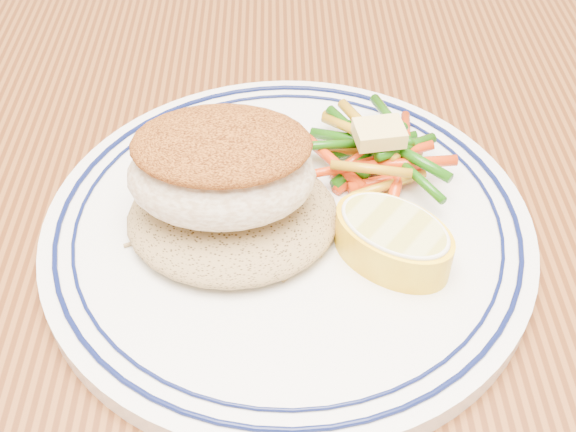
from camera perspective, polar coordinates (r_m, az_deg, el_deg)
The scene contains 7 objects.
dining_table at distance 0.50m, azimuth 0.30°, elevation -10.77°, with size 1.50×0.90×0.75m.
plate at distance 0.43m, azimuth 0.00°, elevation -0.98°, with size 0.29×0.29×0.02m.
rice_pilaf at distance 0.42m, azimuth -4.38°, elevation 0.29°, with size 0.12×0.11×0.02m, color olive.
fish_fillet at distance 0.40m, azimuth -5.27°, elevation 3.84°, with size 0.11×0.08×0.05m.
vegetable_pile at distance 0.46m, azimuth 6.85°, elevation 5.01°, with size 0.11×0.10×0.03m.
butter_pat at distance 0.44m, azimuth 7.22°, elevation 6.52°, with size 0.03×0.02×0.01m, color #EBCD72.
lemon_wedge at distance 0.40m, azimuth 8.28°, elevation -1.81°, with size 0.09×0.09×0.03m.
Camera 1 is at (-0.01, -0.28, 1.07)m, focal length 45.00 mm.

